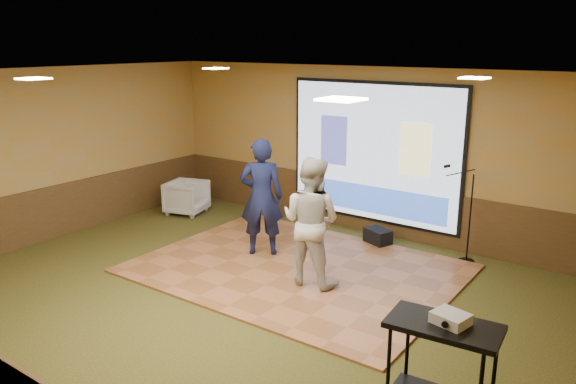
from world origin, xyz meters
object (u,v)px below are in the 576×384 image
Objects in this scene: projector at (451,318)px; duffel_bag at (378,237)px; mic_stand at (465,231)px; banquet_chair at (187,197)px; player_right at (311,221)px; projector_screen at (373,154)px; player_left at (261,197)px; av_table at (442,354)px; dance_floor at (297,268)px.

projector is 4.83m from duffel_bag.
banquet_chair is at bearing -173.68° from mic_stand.
projector_screen is at bearing -85.91° from player_right.
banquet_chair is (-5.46, -0.76, -0.15)m from mic_stand.
player_left is 4.64m from projector.
banquet_chair is 1.66× the size of duffel_bag.
projector_screen is 2.12m from mic_stand.
projector_screen is 11.22× the size of projector.
mic_stand is at bearing 119.12° from projector.
av_table is at bearing -128.82° from projector.
player_right is at bearing -82.20° from projector_screen.
banquet_chair is at bearing 162.47° from dance_floor.
projector is at bearing 114.92° from player_left.
projector_screen is 5.36m from projector.
projector reaches higher than dance_floor.
player_left is 2.57× the size of banquet_chair.
av_table is at bearing -132.59° from banquet_chair.
av_table is (2.66, -1.91, -0.23)m from player_right.
av_table is (3.13, -2.24, 0.72)m from dance_floor.
projector is at bearing -132.22° from banquet_chair.
player_left reaches higher than av_table.
banquet_chair reaches higher than duffel_bag.
projector_screen reaches higher than player_left.
projector_screen is 7.41× the size of duffel_bag.
player_left reaches higher than banquet_chair.
duffel_bag is at bearing -50.23° from projector_screen.
projector_screen is at bearing 124.12° from av_table.
projector_screen is 2.28m from player_left.
player_left reaches higher than projector.
projector_screen is at bearing -89.02° from banquet_chair.
projector_screen is 1.79× the size of player_right.
projector_screen reaches higher than projector.
duffel_bag is at bearing -176.17° from mic_stand.
projector reaches higher than av_table.
projector is at bearing -34.83° from dance_floor.
banquet_chair is (-3.62, -1.09, -1.14)m from projector_screen.
banquet_chair is at bearing -53.35° from player_left.
player_left is 1.38m from player_right.
banquet_chair is at bearing -171.20° from duffel_bag.
banquet_chair is at bearing -163.19° from projector_screen.
av_table is 0.35m from projector.
av_table is 4.26m from mic_stand.
mic_stand reaches higher than banquet_chair.
player_right is at bearing -35.15° from dance_floor.
projector_screen reaches higher than player_right.
player_right is at bearing 157.94° from projector.
mic_stand is at bearing -128.13° from player_right.
player_right is at bearing 144.34° from av_table.
projector is (3.98, -2.38, 0.09)m from player_left.
player_right is at bearing 124.31° from player_left.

